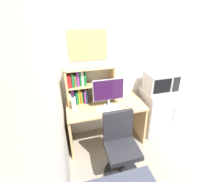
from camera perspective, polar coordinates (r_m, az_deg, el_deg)
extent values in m
cube|color=silver|center=(3.31, 19.16, 10.25)|extent=(6.40, 0.04, 2.60)
cube|color=silver|center=(1.30, -19.84, -15.67)|extent=(0.04, 4.40, 2.60)
cube|color=tan|center=(2.71, -2.24, -4.97)|extent=(1.26, 0.66, 0.03)
cube|color=tan|center=(2.87, -14.32, -12.95)|extent=(0.04, 0.59, 0.72)
cube|color=tan|center=(3.09, 9.08, -9.18)|extent=(0.04, 0.59, 0.72)
cube|color=tan|center=(2.68, -15.44, 1.23)|extent=(0.03, 0.26, 0.59)
cube|color=tan|center=(2.78, 0.09, 3.09)|extent=(0.03, 0.26, 0.59)
cube|color=tan|center=(2.60, -7.92, 8.04)|extent=(0.78, 0.26, 0.01)
cube|color=tan|center=(2.70, -7.55, 2.30)|extent=(0.72, 0.26, 0.01)
cube|color=silver|center=(2.78, -14.35, -2.09)|extent=(0.03, 0.20, 0.21)
cube|color=purple|center=(2.78, -13.54, -1.49)|extent=(0.04, 0.16, 0.25)
cube|color=navy|center=(2.80, -12.75, -1.82)|extent=(0.02, 0.15, 0.20)
cube|color=#197233|center=(2.78, -12.08, -1.83)|extent=(0.04, 0.21, 0.21)
cube|color=gold|center=(2.78, -11.49, -1.23)|extent=(0.02, 0.19, 0.26)
cube|color=orange|center=(2.78, -10.82, -1.61)|extent=(0.02, 0.21, 0.22)
cube|color=#197233|center=(2.80, -10.25, -1.58)|extent=(0.03, 0.17, 0.20)
cube|color=purple|center=(2.79, -9.59, -1.52)|extent=(0.02, 0.22, 0.21)
cube|color=teal|center=(2.79, -9.05, -1.17)|extent=(0.02, 0.19, 0.24)
cube|color=black|center=(2.78, -8.53, -0.90)|extent=(0.02, 0.21, 0.27)
cube|color=#B21E1E|center=(2.65, -15.14, 3.68)|extent=(0.02, 0.22, 0.21)
cube|color=#B21E1E|center=(2.66, -14.44, 3.87)|extent=(0.04, 0.20, 0.21)
cube|color=#197233|center=(2.65, -13.56, 4.14)|extent=(0.03, 0.20, 0.23)
cube|color=brown|center=(2.66, -12.73, 3.91)|extent=(0.03, 0.19, 0.19)
cube|color=purple|center=(2.66, -11.91, 4.56)|extent=(0.04, 0.17, 0.24)
cube|color=#197233|center=(2.66, -11.09, 4.73)|extent=(0.02, 0.17, 0.25)
cube|color=silver|center=(2.66, -10.39, 4.62)|extent=(0.03, 0.18, 0.23)
cube|color=#197233|center=(2.67, -9.53, 4.30)|extent=(0.03, 0.19, 0.19)
cylinder|color=#B7B7BC|center=(2.66, -1.16, -5.05)|extent=(0.17, 0.17, 0.02)
cylinder|color=#B7B7BC|center=(2.63, -1.18, -3.92)|extent=(0.04, 0.04, 0.11)
cube|color=#B7B7BC|center=(2.53, -1.25, 0.41)|extent=(0.49, 0.01, 0.35)
cube|color=#33143D|center=(2.53, -1.22, 0.36)|extent=(0.47, 0.02, 0.33)
cube|color=silver|center=(2.58, -1.37, -6.09)|extent=(0.39, 0.13, 0.02)
ellipsoid|color=silver|center=(2.66, 5.57, -4.91)|extent=(0.06, 0.10, 0.03)
cylinder|color=silver|center=(2.59, -13.18, -4.18)|extent=(0.08, 0.08, 0.22)
cylinder|color=black|center=(2.53, -13.46, -1.83)|extent=(0.04, 0.04, 0.02)
cube|color=silver|center=(3.23, 15.17, -6.49)|extent=(0.54, 0.51, 0.87)
cube|color=silver|center=(3.05, 17.62, -8.98)|extent=(0.52, 0.01, 0.83)
cylinder|color=#B2B2B7|center=(3.12, 20.77, -7.73)|extent=(0.01, 0.01, 0.30)
cube|color=#ADADB2|center=(2.96, 16.50, 3.21)|extent=(0.52, 0.37, 0.32)
cube|color=black|center=(2.78, 17.20, 1.58)|extent=(0.31, 0.01, 0.24)
cube|color=black|center=(2.93, 21.50, 2.13)|extent=(0.12, 0.01, 0.26)
cylinder|color=black|center=(2.66, 3.22, -26.52)|extent=(0.50, 0.50, 0.04)
cylinder|color=black|center=(2.49, 3.35, -23.49)|extent=(0.04, 0.04, 0.43)
cube|color=#232328|center=(2.31, 3.51, -19.69)|extent=(0.43, 0.43, 0.07)
cube|color=#232328|center=(2.28, 2.03, -11.77)|extent=(0.41, 0.06, 0.45)
cube|color=tan|center=(2.64, -8.39, 15.56)|extent=(0.60, 0.02, 0.46)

